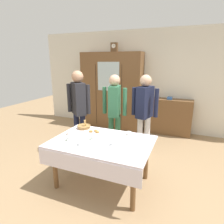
{
  "coord_description": "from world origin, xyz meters",
  "views": [
    {
      "loc": [
        1.15,
        -2.59,
        1.9
      ],
      "look_at": [
        0.0,
        0.2,
        1.08
      ],
      "focal_mm": 30.39,
      "sensor_mm": 36.0,
      "label": 1
    }
  ],
  "objects_px": {
    "tea_cup_far_left": "(69,139)",
    "person_behind_table_left": "(145,108)",
    "tea_cup_mid_left": "(129,134)",
    "mantel_clock": "(114,47)",
    "tea_cup_front_edge": "(113,144)",
    "spoon_far_left": "(95,149)",
    "bread_basket": "(84,126)",
    "wall_cabinet": "(112,91)",
    "spoon_mid_left": "(108,139)",
    "tea_cup_center": "(69,134)",
    "person_by_cabinet": "(115,107)",
    "person_near_right_end": "(79,104)",
    "tea_cup_back_edge": "(93,138)",
    "book_stack": "(170,98)",
    "bookshelf_low": "(168,117)",
    "pastry_plate": "(94,133)",
    "spoon_front_edge": "(125,141)",
    "tea_cup_near_right": "(81,143)",
    "dining_table": "(101,148)"
  },
  "relations": [
    {
      "from": "tea_cup_near_right",
      "to": "spoon_mid_left",
      "type": "bearing_deg",
      "value": 50.27
    },
    {
      "from": "tea_cup_front_edge",
      "to": "spoon_far_left",
      "type": "distance_m",
      "value": 0.28
    },
    {
      "from": "tea_cup_front_edge",
      "to": "bread_basket",
      "type": "height_order",
      "value": "bread_basket"
    },
    {
      "from": "tea_cup_back_edge",
      "to": "person_behind_table_left",
      "type": "bearing_deg",
      "value": 66.45
    },
    {
      "from": "mantel_clock",
      "to": "spoon_front_edge",
      "type": "bearing_deg",
      "value": -64.84
    },
    {
      "from": "wall_cabinet",
      "to": "tea_cup_far_left",
      "type": "bearing_deg",
      "value": -80.95
    },
    {
      "from": "wall_cabinet",
      "to": "tea_cup_center",
      "type": "distance_m",
      "value": 2.6
    },
    {
      "from": "spoon_far_left",
      "to": "book_stack",
      "type": "bearing_deg",
      "value": 76.95
    },
    {
      "from": "mantel_clock",
      "to": "spoon_mid_left",
      "type": "bearing_deg",
      "value": -70.29
    },
    {
      "from": "mantel_clock",
      "to": "tea_cup_back_edge",
      "type": "relative_size",
      "value": 1.85
    },
    {
      "from": "tea_cup_far_left",
      "to": "bread_basket",
      "type": "relative_size",
      "value": 0.54
    },
    {
      "from": "wall_cabinet",
      "to": "spoon_mid_left",
      "type": "bearing_deg",
      "value": -68.69
    },
    {
      "from": "bookshelf_low",
      "to": "person_near_right_end",
      "type": "height_order",
      "value": "person_near_right_end"
    },
    {
      "from": "spoon_mid_left",
      "to": "person_by_cabinet",
      "type": "relative_size",
      "value": 0.07
    },
    {
      "from": "bread_basket",
      "to": "person_by_cabinet",
      "type": "height_order",
      "value": "person_by_cabinet"
    },
    {
      "from": "tea_cup_mid_left",
      "to": "mantel_clock",
      "type": "bearing_deg",
      "value": 117.4
    },
    {
      "from": "tea_cup_center",
      "to": "tea_cup_near_right",
      "type": "distance_m",
      "value": 0.45
    },
    {
      "from": "bread_basket",
      "to": "spoon_far_left",
      "type": "relative_size",
      "value": 2.02
    },
    {
      "from": "tea_cup_front_edge",
      "to": "person_near_right_end",
      "type": "xyz_separation_m",
      "value": [
        -1.09,
        0.85,
        0.3
      ]
    },
    {
      "from": "tea_cup_center",
      "to": "tea_cup_back_edge",
      "type": "relative_size",
      "value": 1.0
    },
    {
      "from": "mantel_clock",
      "to": "person_behind_table_left",
      "type": "relative_size",
      "value": 0.15
    },
    {
      "from": "bookshelf_low",
      "to": "spoon_front_edge",
      "type": "relative_size",
      "value": 9.83
    },
    {
      "from": "tea_cup_back_edge",
      "to": "pastry_plate",
      "type": "distance_m",
      "value": 0.26
    },
    {
      "from": "wall_cabinet",
      "to": "tea_cup_front_edge",
      "type": "xyz_separation_m",
      "value": [
        1.12,
        -2.64,
        -0.31
      ]
    },
    {
      "from": "tea_cup_back_edge",
      "to": "spoon_mid_left",
      "type": "height_order",
      "value": "tea_cup_back_edge"
    },
    {
      "from": "dining_table",
      "to": "person_by_cabinet",
      "type": "xyz_separation_m",
      "value": [
        -0.22,
        1.1,
        0.37
      ]
    },
    {
      "from": "person_near_right_end",
      "to": "spoon_mid_left",
      "type": "bearing_deg",
      "value": -36.43
    },
    {
      "from": "tea_cup_back_edge",
      "to": "person_behind_table_left",
      "type": "relative_size",
      "value": 0.08
    },
    {
      "from": "book_stack",
      "to": "spoon_far_left",
      "type": "xyz_separation_m",
      "value": [
        -0.67,
        -2.89,
        -0.23
      ]
    },
    {
      "from": "tea_cup_back_edge",
      "to": "spoon_far_left",
      "type": "bearing_deg",
      "value": -57.84
    },
    {
      "from": "person_near_right_end",
      "to": "tea_cup_far_left",
      "type": "bearing_deg",
      "value": -66.84
    },
    {
      "from": "person_behind_table_left",
      "to": "wall_cabinet",
      "type": "bearing_deg",
      "value": 132.57
    },
    {
      "from": "spoon_far_left",
      "to": "tea_cup_mid_left",
      "type": "bearing_deg",
      "value": 66.14
    },
    {
      "from": "tea_cup_near_right",
      "to": "pastry_plate",
      "type": "relative_size",
      "value": 0.46
    },
    {
      "from": "book_stack",
      "to": "spoon_far_left",
      "type": "relative_size",
      "value": 1.82
    },
    {
      "from": "bread_basket",
      "to": "spoon_mid_left",
      "type": "relative_size",
      "value": 2.02
    },
    {
      "from": "tea_cup_near_right",
      "to": "spoon_mid_left",
      "type": "relative_size",
      "value": 1.09
    },
    {
      "from": "tea_cup_mid_left",
      "to": "spoon_far_left",
      "type": "height_order",
      "value": "tea_cup_mid_left"
    },
    {
      "from": "tea_cup_far_left",
      "to": "person_by_cabinet",
      "type": "distance_m",
      "value": 1.29
    },
    {
      "from": "tea_cup_far_left",
      "to": "tea_cup_front_edge",
      "type": "distance_m",
      "value": 0.69
    },
    {
      "from": "mantel_clock",
      "to": "spoon_far_left",
      "type": "height_order",
      "value": "mantel_clock"
    },
    {
      "from": "person_near_right_end",
      "to": "book_stack",
      "type": "bearing_deg",
      "value": 49.4
    },
    {
      "from": "tea_cup_far_left",
      "to": "person_behind_table_left",
      "type": "height_order",
      "value": "person_behind_table_left"
    },
    {
      "from": "spoon_mid_left",
      "to": "person_behind_table_left",
      "type": "height_order",
      "value": "person_behind_table_left"
    },
    {
      "from": "book_stack",
      "to": "person_behind_table_left",
      "type": "distance_m",
      "value": 1.47
    },
    {
      "from": "tea_cup_center",
      "to": "person_behind_table_left",
      "type": "xyz_separation_m",
      "value": [
        0.96,
        1.18,
        0.25
      ]
    },
    {
      "from": "mantel_clock",
      "to": "person_near_right_end",
      "type": "xyz_separation_m",
      "value": [
        -0.05,
        -1.78,
        -1.19
      ]
    },
    {
      "from": "wall_cabinet",
      "to": "tea_cup_mid_left",
      "type": "bearing_deg",
      "value": -61.01
    },
    {
      "from": "pastry_plate",
      "to": "spoon_front_edge",
      "type": "bearing_deg",
      "value": -10.21
    },
    {
      "from": "tea_cup_center",
      "to": "tea_cup_far_left",
      "type": "distance_m",
      "value": 0.22
    }
  ]
}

